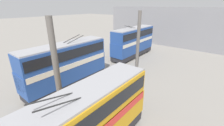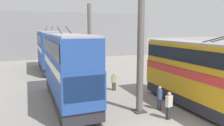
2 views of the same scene
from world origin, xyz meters
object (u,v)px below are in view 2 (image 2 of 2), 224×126
Objects in this scene: bus_left_near at (202,72)px; person_aisle_foreground at (169,105)px; bus_right_near at (68,64)px; bus_right_far at (49,48)px; person_aisle_midway at (114,81)px; person_by_left_row at (160,97)px; oil_drum at (102,72)px.

bus_left_near reaches higher than person_aisle_foreground.
bus_left_near is 1.04× the size of bus_right_near.
bus_left_near is 21.13m from bus_right_far.
person_aisle_midway is (1.92, -4.52, -2.14)m from bus_right_near.
bus_right_far reaches higher than person_by_left_row.
person_aisle_foreground is at bearing 179.31° from oil_drum.
bus_right_near is at bearing 146.52° from oil_drum.
bus_left_near reaches higher than person_aisle_midway.
bus_right_far reaches higher than person_aisle_foreground.
bus_left_near is 6.00× the size of person_aisle_foreground.
bus_right_near is (4.87, 8.30, 0.29)m from bus_left_near.
person_aisle_foreground is (-19.96, -5.26, -2.09)m from bus_right_far.
bus_right_near reaches higher than person_aisle_foreground.
bus_right_far reaches higher than bus_right_near.
bus_right_far is at bearing 40.44° from oil_drum.
person_aisle_midway is at bearing 171.85° from oil_drum.
bus_right_far is 20.75m from person_aisle_foreground.
oil_drum is (13.06, 2.88, -2.24)m from bus_left_near.
person_aisle_foreground is (-1.63, 0.40, 0.04)m from person_by_left_row.
bus_left_near is at bearing -167.55° from oil_drum.
oil_drum is (8.20, -5.42, -2.53)m from bus_right_near.
bus_left_near is at bearing 28.10° from person_aisle_midway.
bus_right_near is 14.56m from bus_right_far.
person_aisle_foreground is (-0.54, 3.05, -1.76)m from bus_left_near.
person_aisle_midway is 0.91× the size of person_aisle_foreground.
oil_drum is (13.60, -0.16, -0.48)m from person_aisle_foreground.
bus_right_far reaches higher than person_aisle_midway.
bus_right_near is at bearing -149.60° from person_aisle_foreground.
person_aisle_foreground is at bearing -135.80° from bus_right_near.
person_by_left_row is at bearing 152.48° from person_aisle_foreground.
person_by_left_row is at bearing -162.85° from bus_right_far.
bus_right_near is 7.11m from person_by_left_row.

